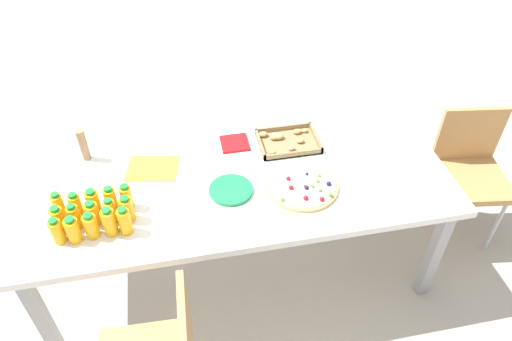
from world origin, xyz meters
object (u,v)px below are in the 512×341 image
object	(u,v)px
juice_bottle_3	(109,222)
plate_stack	(231,190)
juice_bottle_9	(127,209)
juice_bottle_2	(91,226)
juice_bottle_4	(125,221)
juice_bottle_6	(74,217)
juice_bottle_8	(111,211)
cardboard_tube	(83,145)
juice_bottle_14	(126,197)
napkin_stack	(235,143)
juice_bottle_1	(73,230)
juice_bottle_11	(76,205)
juice_bottle_12	(93,202)
juice_bottle_0	(57,231)
paper_folder	(153,168)
juice_bottle_7	(92,214)
juice_bottle_10	(59,206)
chair_end	(469,166)
juice_bottle_5	(59,219)
party_table	(237,188)
fruit_pizza	(303,186)
snack_tray	(287,141)
juice_bottle_13	(111,200)

from	to	relation	value
juice_bottle_3	plate_stack	distance (m)	0.59
juice_bottle_9	juice_bottle_2	bearing A→B (deg)	-156.24
juice_bottle_4	juice_bottle_6	xyz separation A→B (m)	(-0.22, 0.07, -0.00)
juice_bottle_8	cardboard_tube	xyz separation A→B (m)	(-0.15, 0.48, 0.03)
juice_bottle_4	juice_bottle_14	xyz separation A→B (m)	(0.01, 0.16, -0.00)
plate_stack	napkin_stack	world-z (taller)	plate_stack
juice_bottle_14	plate_stack	world-z (taller)	juice_bottle_14
juice_bottle_1	cardboard_tube	world-z (taller)	cardboard_tube
juice_bottle_1	juice_bottle_11	distance (m)	0.15
juice_bottle_12	cardboard_tube	distance (m)	0.41
juice_bottle_0	paper_folder	size ratio (longest dim) A/B	0.53
juice_bottle_7	juice_bottle_10	distance (m)	0.17
chair_end	juice_bottle_0	world-z (taller)	juice_bottle_0
juice_bottle_7	juice_bottle_9	xyz separation A→B (m)	(0.15, -0.00, 0.00)
juice_bottle_7	juice_bottle_14	distance (m)	0.17
juice_bottle_11	juice_bottle_9	bearing A→B (deg)	-18.09
juice_bottle_1	paper_folder	size ratio (longest dim) A/B	0.53
juice_bottle_14	cardboard_tube	xyz separation A→B (m)	(-0.22, 0.41, 0.03)
juice_bottle_9	paper_folder	xyz separation A→B (m)	(0.12, 0.33, -0.06)
juice_bottle_10	juice_bottle_5	bearing A→B (deg)	-85.56
juice_bottle_0	juice_bottle_14	world-z (taller)	juice_bottle_14
juice_bottle_5	juice_bottle_7	distance (m)	0.15
chair_end	juice_bottle_5	size ratio (longest dim) A/B	5.87
juice_bottle_12	juice_bottle_14	bearing A→B (deg)	1.25
juice_bottle_0	juice_bottle_12	bearing A→B (deg)	45.96
party_table	juice_bottle_9	xyz separation A→B (m)	(-0.53, -0.17, 0.13)
juice_bottle_12	fruit_pizza	size ratio (longest dim) A/B	0.38
party_table	juice_bottle_2	bearing A→B (deg)	-160.97
juice_bottle_6	juice_bottle_11	bearing A→B (deg)	90.35
juice_bottle_8	chair_end	bearing A→B (deg)	7.34
juice_bottle_2	napkin_stack	world-z (taller)	juice_bottle_2
juice_bottle_3	cardboard_tube	size ratio (longest dim) A/B	0.82
fruit_pizza	plate_stack	size ratio (longest dim) A/B	1.66
juice_bottle_1	juice_bottle_6	xyz separation A→B (m)	(-0.00, 0.08, 0.00)
juice_bottle_8	snack_tray	world-z (taller)	juice_bottle_8
juice_bottle_11	juice_bottle_0	bearing A→B (deg)	-114.41
juice_bottle_2	paper_folder	distance (m)	0.49
juice_bottle_1	juice_bottle_8	world-z (taller)	juice_bottle_8
juice_bottle_13	juice_bottle_7	bearing A→B (deg)	-137.66
juice_bottle_10	fruit_pizza	bearing A→B (deg)	-1.57
chair_end	juice_bottle_3	world-z (taller)	juice_bottle_3
juice_bottle_3	juice_bottle_13	xyz separation A→B (m)	(0.00, 0.14, -0.00)
juice_bottle_10	juice_bottle_6	bearing A→B (deg)	-47.35
chair_end	juice_bottle_11	distance (m)	2.21
napkin_stack	paper_folder	distance (m)	0.47
juice_bottle_0	juice_bottle_13	size ratio (longest dim) A/B	0.95
juice_bottle_1	paper_folder	distance (m)	0.54
juice_bottle_1	juice_bottle_13	bearing A→B (deg)	44.56
juice_bottle_2	juice_bottle_9	bearing A→B (deg)	23.76
chair_end	juice_bottle_8	xyz separation A→B (m)	(-2.02, -0.26, 0.30)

